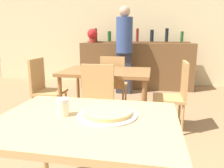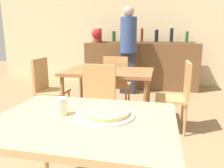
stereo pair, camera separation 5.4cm
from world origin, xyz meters
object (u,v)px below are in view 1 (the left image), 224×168
potted_plant (92,35)px  chair_far_side_back (113,81)px  chair_far_side_left (44,86)px  pizza_tray (107,113)px  chair_far_side_front (96,101)px  chair_far_side_right (176,92)px  cheese_shaker (63,107)px  person_standing (124,47)px

potted_plant → chair_far_side_back: bearing=-64.6°
chair_far_side_back → chair_far_side_left: same height
chair_far_side_back → pizza_tray: size_ratio=2.38×
chair_far_side_front → chair_far_side_back: same height
chair_far_side_front → chair_far_side_right: (0.92, 0.56, 0.00)m
chair_far_side_right → pizza_tray: chair_far_side_right is taller
chair_far_side_left → cheese_shaker: bearing=-148.2°
chair_far_side_front → pizza_tray: chair_far_side_front is taller
chair_far_side_right → pizza_tray: (-0.58, -1.54, 0.23)m
potted_plant → person_standing: bearing=-32.4°
chair_far_side_front → person_standing: bearing=89.8°
person_standing → potted_plant: size_ratio=5.53×
chair_far_side_front → pizza_tray: size_ratio=2.38×
chair_far_side_front → chair_far_side_left: size_ratio=1.00×
cheese_shaker → person_standing: bearing=91.0°
chair_far_side_left → person_standing: 2.05m
pizza_tray → person_standing: person_standing is taller
chair_far_side_right → potted_plant: 2.97m
chair_far_side_left → person_standing: size_ratio=0.50×
chair_far_side_right → cheese_shaker: (-0.85, -1.59, 0.27)m
chair_far_side_left → pizza_tray: (1.26, -1.54, 0.23)m
chair_far_side_front → cheese_shaker: bearing=-86.3°
chair_far_side_front → cheese_shaker: size_ratio=8.04×
chair_far_side_front → chair_far_side_right: same height
chair_far_side_front → chair_far_side_left: bearing=148.7°
chair_far_side_left → pizza_tray: size_ratio=2.38×
chair_far_side_right → pizza_tray: size_ratio=2.38×
chair_far_side_back → pizza_tray: bearing=99.2°
cheese_shaker → chair_far_side_right: bearing=61.8°
chair_far_side_left → cheese_shaker: chair_far_side_left is taller
chair_far_side_back → person_standing: (0.01, 1.21, 0.48)m
chair_far_side_back → potted_plant: potted_plant is taller
chair_far_side_right → potted_plant: (-1.74, 2.30, 0.72)m
chair_far_side_right → cheese_shaker: 1.82m
chair_far_side_front → potted_plant: potted_plant is taller
pizza_tray → cheese_shaker: cheese_shaker is taller
chair_far_side_front → chair_far_side_left: same height
chair_far_side_left → pizza_tray: bearing=-140.8°
chair_far_side_right → person_standing: (-0.91, 1.77, 0.48)m
chair_far_side_front → potted_plant: (-0.83, 2.85, 0.72)m
chair_far_side_back → chair_far_side_left: size_ratio=1.00×
pizza_tray → cheese_shaker: 0.28m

